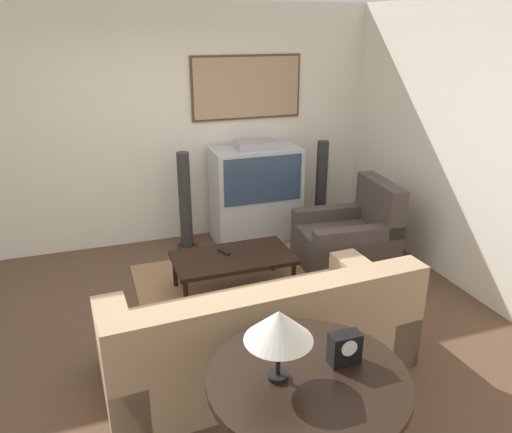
{
  "coord_description": "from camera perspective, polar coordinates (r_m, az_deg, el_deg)",
  "views": [
    {
      "loc": [
        -0.77,
        -3.56,
        2.46
      ],
      "look_at": [
        0.69,
        0.61,
        0.75
      ],
      "focal_mm": 35.0,
      "sensor_mm": 36.0,
      "label": 1
    }
  ],
  "objects": [
    {
      "name": "coffee_table",
      "position": [
        4.82,
        -2.65,
        -4.89
      ],
      "size": [
        1.14,
        0.63,
        0.38
      ],
      "color": "black",
      "rests_on": "ground_plane"
    },
    {
      "name": "couch",
      "position": [
        3.81,
        0.42,
        -13.47
      ],
      "size": [
        2.31,
        1.09,
        0.85
      ],
      "rotation": [
        0.0,
        0.0,
        3.19
      ],
      "color": "tan",
      "rests_on": "ground_plane"
    },
    {
      "name": "console_table",
      "position": [
        2.75,
        6.0,
        -18.81
      ],
      "size": [
        1.06,
        1.06,
        0.77
      ],
      "color": "black",
      "rests_on": "ground_plane"
    },
    {
      "name": "wall_right",
      "position": [
        5.05,
        23.95,
        6.64
      ],
      "size": [
        0.06,
        12.0,
        2.7
      ],
      "color": "silver",
      "rests_on": "ground_plane"
    },
    {
      "name": "speaker_tower_left",
      "position": [
        5.74,
        -8.1,
        1.44
      ],
      "size": [
        0.24,
        0.24,
        1.14
      ],
      "color": "black",
      "rests_on": "ground_plane"
    },
    {
      "name": "armchair",
      "position": [
        5.47,
        10.54,
        -2.6
      ],
      "size": [
        1.01,
        0.88,
        0.92
      ],
      "rotation": [
        0.0,
        0.0,
        -1.65
      ],
      "color": "#473D38",
      "rests_on": "ground_plane"
    },
    {
      "name": "area_rug",
      "position": [
        5.06,
        -1.48,
        -7.86
      ],
      "size": [
        2.06,
        1.6,
        0.01
      ],
      "color": "#99704C",
      "rests_on": "ground_plane"
    },
    {
      "name": "remote",
      "position": [
        4.86,
        -3.66,
        -4.05
      ],
      "size": [
        0.09,
        0.17,
        0.02
      ],
      "color": "black",
      "rests_on": "coffee_table"
    },
    {
      "name": "mantel_clock",
      "position": [
        2.77,
        10.09,
        -14.61
      ],
      "size": [
        0.17,
        0.1,
        0.18
      ],
      "color": "black",
      "rests_on": "console_table"
    },
    {
      "name": "ground_plane",
      "position": [
        4.4,
        -6.01,
        -12.99
      ],
      "size": [
        12.0,
        12.0,
        0.0
      ],
      "primitive_type": "plane",
      "color": "brown"
    },
    {
      "name": "tv",
      "position": [
        5.95,
        -0.03,
        2.68
      ],
      "size": [
        1.03,
        0.53,
        1.21
      ],
      "color": "#B7B7BC",
      "rests_on": "ground_plane"
    },
    {
      "name": "table_lamp",
      "position": [
        2.51,
        2.61,
        -12.45
      ],
      "size": [
        0.35,
        0.35,
        0.39
      ],
      "color": "black",
      "rests_on": "console_table"
    },
    {
      "name": "speaker_tower_right",
      "position": [
        6.27,
        7.45,
        3.19
      ],
      "size": [
        0.24,
        0.24,
        1.14
      ],
      "color": "black",
      "rests_on": "ground_plane"
    },
    {
      "name": "wall_back",
      "position": [
        5.85,
        -11.31,
        9.9
      ],
      "size": [
        12.0,
        0.1,
        2.7
      ],
      "color": "silver",
      "rests_on": "ground_plane"
    }
  ]
}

